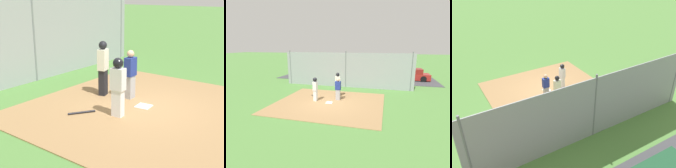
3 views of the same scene
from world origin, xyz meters
The scene contains 11 objects.
ground_plane centered at (0.00, 0.00, 0.00)m, with size 140.00×140.00×0.00m, color #51843D.
dirt_infield centered at (0.00, 0.00, 0.01)m, with size 7.20×6.40×0.03m, color #9E774C.
home_plate centered at (0.00, 0.00, 0.04)m, with size 0.44×0.44×0.02m, color white.
catcher centered at (-0.41, -0.79, 0.85)m, with size 0.38×0.26×1.58m.
umpire centered at (-0.14, -1.69, 1.00)m, with size 0.44×0.35×1.82m.
runner centered at (1.08, -0.19, 0.98)m, with size 0.29×0.40×1.66m.
baseball_bat centered at (1.55, -1.12, 0.06)m, with size 0.06×0.06×0.80m, color black.
backstop_fence centered at (0.00, -4.95, 1.60)m, with size 12.00×0.10×3.35m.
parking_lot centered at (0.00, -9.71, 0.02)m, with size 18.00×5.20×0.04m, color #424247.
parked_car_red centered at (-6.17, -10.11, 0.61)m, with size 4.20×1.89×1.28m.
parked_car_green centered at (0.22, -9.04, 0.61)m, with size 4.23×1.93×1.28m.
Camera 2 is at (-3.67, 10.99, 3.90)m, focal length 28.48 mm.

